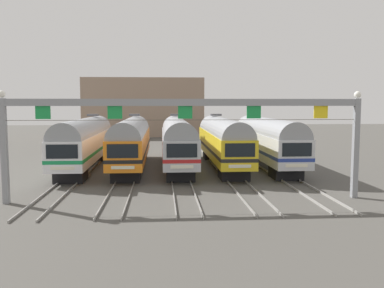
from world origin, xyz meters
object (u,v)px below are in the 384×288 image
at_px(commuter_train_silver, 267,139).
at_px(commuter_train_white, 85,141).
at_px(commuter_train_stainless, 177,140).
at_px(catenary_gantry, 185,118).
at_px(commuter_train_orange, 131,140).
at_px(commuter_train_yellow, 223,140).

bearing_deg(commuter_train_silver, commuter_train_white, 179.99).
distance_m(commuter_train_stainless, catenary_gantry, 13.74).
height_order(commuter_train_white, catenary_gantry, catenary_gantry).
xyz_separation_m(commuter_train_white, commuter_train_orange, (4.36, 0.00, 0.00)).
height_order(commuter_train_stainless, catenary_gantry, catenary_gantry).
height_order(commuter_train_yellow, catenary_gantry, catenary_gantry).
xyz_separation_m(commuter_train_white, commuter_train_silver, (17.46, -0.00, -0.00)).
distance_m(commuter_train_yellow, catenary_gantry, 14.42).
height_order(commuter_train_silver, catenary_gantry, catenary_gantry).
bearing_deg(commuter_train_white, commuter_train_stainless, 0.00).
distance_m(commuter_train_white, commuter_train_silver, 17.46).
distance_m(commuter_train_white, catenary_gantry, 16.28).
height_order(commuter_train_orange, catenary_gantry, catenary_gantry).
xyz_separation_m(commuter_train_white, commuter_train_yellow, (13.09, 0.00, 0.00)).
relative_size(commuter_train_stainless, commuter_train_silver, 1.00).
xyz_separation_m(commuter_train_orange, commuter_train_silver, (13.09, -0.00, -0.00)).
distance_m(commuter_train_white, commuter_train_orange, 4.36).
height_order(commuter_train_orange, commuter_train_stainless, same).
height_order(commuter_train_white, commuter_train_yellow, same).
relative_size(commuter_train_white, commuter_train_orange, 1.00).
bearing_deg(commuter_train_yellow, catenary_gantry, -107.92).
xyz_separation_m(commuter_train_silver, catenary_gantry, (-8.73, -13.49, 2.59)).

